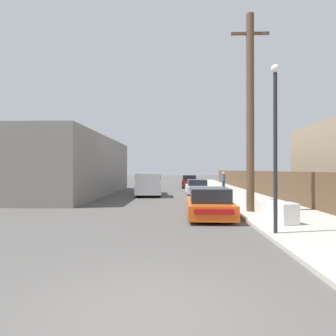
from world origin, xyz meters
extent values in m
plane|color=#4F4C49|center=(0.00, 0.00, 0.00)|extent=(220.00, 220.00, 0.00)
cube|color=#ADA89E|center=(5.30, 23.50, 0.06)|extent=(4.20, 63.00, 0.12)
cube|color=white|center=(4.22, 7.19, 0.49)|extent=(1.17, 1.96, 0.74)
cube|color=white|center=(4.22, 7.19, 0.87)|extent=(1.13, 1.88, 0.03)
cube|color=#333335|center=(4.24, 7.79, 0.90)|extent=(0.09, 0.20, 0.02)
cube|color=gray|center=(4.14, 7.47, 0.89)|extent=(0.68, 0.26, 0.01)
cube|color=gray|center=(4.30, 6.93, 0.89)|extent=(0.68, 0.26, 0.01)
cube|color=#E05114|center=(1.87, 9.02, 0.43)|extent=(1.97, 4.53, 0.58)
cube|color=black|center=(1.86, 8.61, 1.01)|extent=(1.66, 2.19, 0.58)
cube|color=#B21414|center=(1.83, 6.75, 0.53)|extent=(1.47, 0.06, 0.20)
cylinder|color=black|center=(1.07, 10.43, 0.30)|extent=(0.21, 0.61, 0.61)
cylinder|color=black|center=(2.72, 10.40, 0.30)|extent=(0.21, 0.61, 0.61)
cylinder|color=black|center=(1.02, 7.64, 0.30)|extent=(0.21, 0.61, 0.61)
cylinder|color=black|center=(2.67, 7.61, 0.30)|extent=(0.21, 0.61, 0.61)
cube|color=silver|center=(2.12, 21.24, 0.46)|extent=(1.82, 4.47, 0.62)
cube|color=black|center=(2.12, 21.06, 1.01)|extent=(1.55, 2.51, 0.48)
cube|color=#B21414|center=(2.15, 19.00, 0.57)|extent=(1.38, 0.05, 0.22)
cylinder|color=black|center=(1.34, 22.60, 0.34)|extent=(0.21, 0.68, 0.68)
cylinder|color=black|center=(2.86, 22.62, 0.34)|extent=(0.21, 0.68, 0.68)
cylinder|color=black|center=(1.37, 19.85, 0.34)|extent=(0.21, 0.68, 0.68)
cylinder|color=black|center=(2.90, 19.87, 0.34)|extent=(0.21, 0.68, 0.68)
cube|color=#5B1E19|center=(1.86, 30.67, 0.51)|extent=(1.80, 4.51, 0.73)
cube|color=black|center=(1.86, 30.49, 1.16)|extent=(1.53, 2.54, 0.57)
cube|color=#B21414|center=(1.82, 28.42, 0.64)|extent=(1.35, 0.05, 0.25)
cylinder|color=black|center=(1.14, 32.07, 0.33)|extent=(0.21, 0.67, 0.67)
cylinder|color=black|center=(2.63, 32.05, 0.33)|extent=(0.21, 0.67, 0.67)
cylinder|color=black|center=(1.09, 29.30, 0.33)|extent=(0.21, 0.67, 0.67)
cylinder|color=black|center=(2.58, 29.27, 0.33)|extent=(0.21, 0.67, 0.67)
cube|color=silver|center=(-1.85, 20.13, 0.66)|extent=(2.33, 5.77, 0.90)
cube|color=silver|center=(-1.75, 18.58, 1.47)|extent=(2.00, 2.66, 0.71)
cube|color=black|center=(-1.75, 18.58, 1.49)|extent=(2.03, 2.61, 0.39)
cylinder|color=black|center=(-0.92, 18.44, 0.42)|extent=(0.32, 0.86, 0.85)
cylinder|color=black|center=(-2.54, 18.33, 0.42)|extent=(0.32, 0.86, 0.85)
cylinder|color=black|center=(-1.16, 21.93, 0.42)|extent=(0.32, 0.86, 0.85)
cylinder|color=black|center=(-2.78, 21.82, 0.42)|extent=(0.32, 0.86, 0.85)
cylinder|color=brown|center=(3.93, 9.96, 4.80)|extent=(0.37, 0.37, 9.36)
cube|color=brown|center=(3.93, 9.96, 8.55)|extent=(1.80, 0.12, 0.12)
cylinder|color=#232326|center=(3.52, 5.09, 2.61)|extent=(0.12, 0.12, 4.97)
sphere|color=white|center=(3.52, 5.09, 5.22)|extent=(0.26, 0.26, 0.26)
cube|color=brown|center=(7.25, 23.17, 1.05)|extent=(0.08, 43.02, 1.85)
cube|color=gray|center=(-8.65, 20.33, 2.37)|extent=(7.00, 17.38, 4.74)
cylinder|color=#282D42|center=(5.05, 25.52, 0.54)|extent=(0.28, 0.28, 0.83)
cylinder|color=#2D5193|center=(5.05, 25.52, 1.28)|extent=(0.34, 0.34, 0.66)
sphere|color=#DBB293|center=(5.05, 25.52, 1.74)|extent=(0.25, 0.25, 0.25)
camera|label=1|loc=(0.48, -4.29, 2.08)|focal=32.00mm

